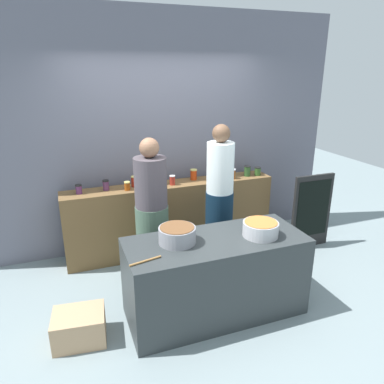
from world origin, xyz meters
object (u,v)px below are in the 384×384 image
preserve_jar_5 (173,180)px  preserve_jar_8 (233,174)px  preserve_jar_10 (258,171)px  cook_with_tongs (152,219)px  preserve_jar_4 (158,183)px  bread_crate (79,327)px  preserve_jar_1 (106,185)px  cooking_pot_left (177,235)px  preserve_jar_2 (127,186)px  preserve_jar_7 (212,174)px  preserve_jar_3 (134,181)px  chalkboard_sign (312,211)px  preserve_jar_6 (194,174)px  cook_in_cap (219,204)px  preserve_jar_9 (247,171)px  preserve_jar_0 (79,189)px  wooden_spoon (145,261)px  cooking_pot_center (260,229)px

preserve_jar_5 → preserve_jar_8: size_ratio=0.93×
preserve_jar_10 → cook_with_tongs: (-1.62, -0.54, -0.24)m
preserve_jar_4 → bread_crate: bearing=-130.2°
preserve_jar_1 → cooking_pot_left: preserve_jar_1 is taller
preserve_jar_2 → cook_with_tongs: bearing=-73.0°
cook_with_tongs → bread_crate: 1.31m
preserve_jar_7 → preserve_jar_2: bearing=-178.3°
preserve_jar_3 → cooking_pot_left: preserve_jar_3 is taller
chalkboard_sign → preserve_jar_6: bearing=156.4°
preserve_jar_8 → cooking_pot_left: 1.74m
preserve_jar_2 → cooking_pot_left: bearing=-80.9°
preserve_jar_8 → cook_in_cap: cook_in_cap is taller
cook_with_tongs → preserve_jar_7: bearing=30.5°
preserve_jar_2 → preserve_jar_9: preserve_jar_9 is taller
cook_with_tongs → preserve_jar_0: bearing=140.3°
chalkboard_sign → preserve_jar_7: bearing=156.3°
preserve_jar_0 → preserve_jar_5: (1.12, -0.05, 0.00)m
preserve_jar_0 → preserve_jar_10: size_ratio=0.97×
cooking_pot_left → wooden_spoon: (-0.35, -0.24, -0.07)m
preserve_jar_4 → cooking_pot_left: 1.29m
preserve_jar_1 → preserve_jar_9: bearing=-1.7°
preserve_jar_1 → cook_with_tongs: bearing=-56.8°
preserve_jar_1 → cooking_pot_center: preserve_jar_1 is taller
preserve_jar_8 → cooking_pot_center: size_ratio=0.38×
preserve_jar_7 → preserve_jar_9: bearing=-0.2°
preserve_jar_9 → cooking_pot_left: 1.94m
preserve_jar_5 → bread_crate: (-1.29, -1.30, -0.84)m
preserve_jar_3 → chalkboard_sign: size_ratio=0.13×
preserve_jar_6 → cooking_pot_left: bearing=-116.1°
preserve_jar_4 → preserve_jar_0: bearing=175.7°
preserve_jar_7 → cooking_pot_center: bearing=-94.7°
cooking_pot_left → cooking_pot_center: cooking_pot_left is taller
preserve_jar_8 → cook_with_tongs: cook_with_tongs is taller
preserve_jar_10 → preserve_jar_5: bearing=-179.9°
preserve_jar_4 → preserve_jar_8: bearing=-0.1°
preserve_jar_1 → preserve_jar_4: (0.61, -0.09, -0.01)m
preserve_jar_2 → preserve_jar_5: bearing=1.2°
preserve_jar_0 → preserve_jar_1: bearing=3.7°
preserve_jar_7 → cook_with_tongs: (-0.95, -0.56, -0.26)m
preserve_jar_7 → cook_with_tongs: bearing=-149.5°
preserve_jar_0 → preserve_jar_6: size_ratio=0.79×
cook_in_cap → preserve_jar_8: bearing=50.7°
preserve_jar_2 → preserve_jar_8: 1.39m
preserve_jar_6 → preserve_jar_7: bearing=-22.7°
preserve_jar_1 → cooking_pot_left: (0.44, -1.36, -0.11)m
preserve_jar_6 → bread_crate: size_ratio=0.31×
cooking_pot_center → wooden_spoon: cooking_pot_center is taller
preserve_jar_2 → cooking_pot_center: bearing=-55.1°
cook_with_tongs → bread_crate: (-0.88, -0.77, -0.60)m
bread_crate → chalkboard_sign: size_ratio=0.44×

